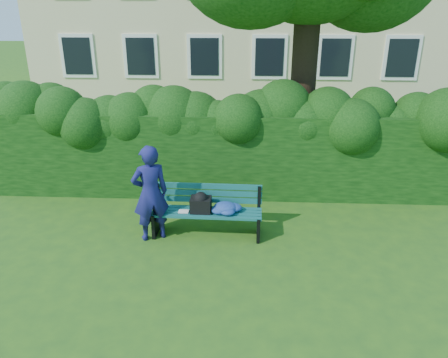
{
  "coord_description": "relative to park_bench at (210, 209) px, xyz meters",
  "views": [
    {
      "loc": [
        0.37,
        -6.69,
        3.94
      ],
      "look_at": [
        0.0,
        0.6,
        0.95
      ],
      "focal_mm": 35.0,
      "sensor_mm": 36.0,
      "label": 1
    }
  ],
  "objects": [
    {
      "name": "park_bench",
      "position": [
        0.0,
        0.0,
        0.0
      ],
      "size": [
        1.96,
        0.61,
        0.89
      ],
      "rotation": [
        0.0,
        0.0,
        -0.03
      ],
      "color": "#0E4949",
      "rests_on": "ground"
    },
    {
      "name": "man_reading",
      "position": [
        -1.01,
        -0.19,
        0.36
      ],
      "size": [
        0.75,
        0.64,
        1.73
      ],
      "primitive_type": "imported",
      "rotation": [
        0.0,
        0.0,
        3.58
      ],
      "color": "navy",
      "rests_on": "ground"
    },
    {
      "name": "hedge",
      "position": [
        0.23,
        1.93,
        0.4
      ],
      "size": [
        10.0,
        1.0,
        1.8
      ],
      "color": "black",
      "rests_on": "ground"
    },
    {
      "name": "ground",
      "position": [
        0.23,
        -0.27,
        -0.5
      ],
      "size": [
        80.0,
        80.0,
        0.0
      ],
      "primitive_type": "plane",
      "color": "#27531A",
      "rests_on": "ground"
    }
  ]
}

